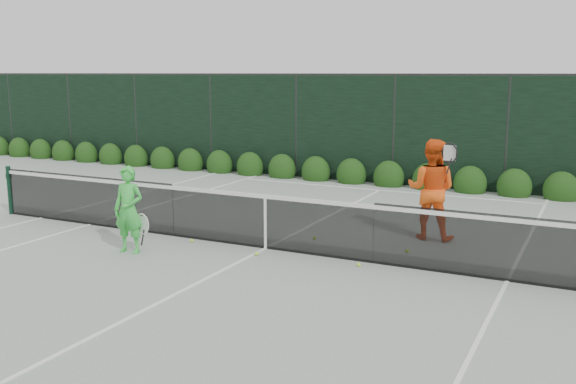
% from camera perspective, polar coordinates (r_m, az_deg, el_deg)
% --- Properties ---
extents(ground, '(80.00, 80.00, 0.00)m').
position_cam_1_polar(ground, '(11.46, -2.00, -5.05)').
color(ground, gray).
rests_on(ground, ground).
extents(tennis_net, '(12.90, 0.10, 1.07)m').
position_cam_1_polar(tennis_net, '(11.34, -2.12, -2.45)').
color(tennis_net, '#103221').
rests_on(tennis_net, ground).
extents(player_woman, '(0.65, 0.42, 1.51)m').
position_cam_1_polar(player_woman, '(11.39, -13.97, -1.55)').
color(player_woman, green).
rests_on(player_woman, ground).
extents(player_man, '(0.97, 0.74, 1.88)m').
position_cam_1_polar(player_man, '(12.24, 12.63, 0.24)').
color(player_man, '#FF5915').
rests_on(player_man, ground).
extents(court_lines, '(11.03, 23.83, 0.01)m').
position_cam_1_polar(court_lines, '(11.46, -2.00, -5.02)').
color(court_lines, white).
rests_on(court_lines, ground).
extents(windscreen_fence, '(32.00, 21.07, 3.06)m').
position_cam_1_polar(windscreen_fence, '(8.89, -10.38, 0.22)').
color(windscreen_fence, black).
rests_on(windscreen_fence, ground).
extents(hedge_row, '(31.66, 0.65, 0.94)m').
position_cam_1_polar(hedge_row, '(17.88, 8.94, 1.28)').
color(hedge_row, black).
rests_on(hedge_row, ground).
extents(tennis_balls, '(4.68, 1.79, 0.07)m').
position_cam_1_polar(tennis_balls, '(11.38, -1.16, -4.98)').
color(tennis_balls, '#BAEB34').
rests_on(tennis_balls, ground).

